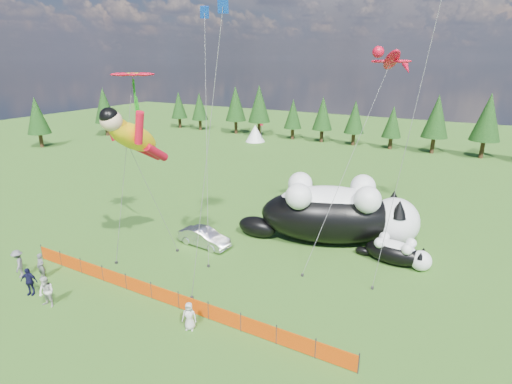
{
  "coord_description": "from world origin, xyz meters",
  "views": [
    {
      "loc": [
        13.89,
        -17.53,
        13.2
      ],
      "look_at": [
        2.01,
        4.0,
        4.95
      ],
      "focal_mm": 28.0,
      "sensor_mm": 36.0,
      "label": 1
    }
  ],
  "objects": [
    {
      "name": "diamond_kite_c",
      "position": [
        2.5,
        -0.37,
        14.62
      ],
      "size": [
        2.11,
        2.01,
        16.25
      ],
      "color": "blue",
      "rests_on": "ground"
    },
    {
      "name": "spectator_c",
      "position": [
        -7.56,
        -6.09,
        0.86
      ],
      "size": [
        1.13,
        0.89,
        1.72
      ],
      "primitive_type": "imported",
      "rotation": [
        0.0,
        0.0,
        0.43
      ],
      "color": "black",
      "rests_on": "ground"
    },
    {
      "name": "festival_tents",
      "position": [
        11.0,
        40.0,
        1.4
      ],
      "size": [
        50.0,
        3.2,
        2.8
      ],
      "primitive_type": null,
      "color": "white",
      "rests_on": "ground"
    },
    {
      "name": "safety_fence",
      "position": [
        0.0,
        -3.0,
        0.5
      ],
      "size": [
        22.06,
        0.06,
        1.1
      ],
      "color": "#262626",
      "rests_on": "ground"
    },
    {
      "name": "diamond_kite_a",
      "position": [
        -2.99,
        5.98,
        15.41
      ],
      "size": [
        3.39,
        5.06,
        17.2
      ],
      "color": "blue",
      "rests_on": "ground"
    },
    {
      "name": "spectator_e",
      "position": [
        2.61,
        -4.11,
        0.77
      ],
      "size": [
        0.88,
        0.74,
        1.53
      ],
      "primitive_type": "imported",
      "rotation": [
        0.0,
        0.0,
        0.39
      ],
      "color": "beige",
      "rests_on": "ground"
    },
    {
      "name": "spectator_d",
      "position": [
        -10.05,
        -5.17,
        0.92
      ],
      "size": [
        1.31,
        1.23,
        1.84
      ],
      "primitive_type": "imported",
      "rotation": [
        0.0,
        0.0,
        -0.68
      ],
      "color": "#59585D",
      "rests_on": "ground"
    },
    {
      "name": "cat_small",
      "position": [
        10.55,
        8.12,
        0.87
      ],
      "size": [
        5.09,
        2.09,
        1.84
      ],
      "rotation": [
        0.0,
        0.0,
        -0.08
      ],
      "color": "black",
      "rests_on": "ground"
    },
    {
      "name": "tree_line",
      "position": [
        0.0,
        45.0,
        4.0
      ],
      "size": [
        90.0,
        4.0,
        8.0
      ],
      "primitive_type": null,
      "color": "black",
      "rests_on": "ground"
    },
    {
      "name": "car",
      "position": [
        -2.39,
        4.09,
        0.67
      ],
      "size": [
        4.14,
        1.69,
        1.33
      ],
      "primitive_type": "imported",
      "rotation": [
        0.0,
        0.0,
        1.5
      ],
      "color": "silver",
      "rests_on": "ground"
    },
    {
      "name": "superhero_kite",
      "position": [
        -4.5,
        0.17,
        8.59
      ],
      "size": [
        5.23,
        5.6,
        11.0
      ],
      "color": "yellow",
      "rests_on": "ground"
    },
    {
      "name": "flower_kite",
      "position": [
        -6.09,
        2.14,
        12.05
      ],
      "size": [
        3.65,
        5.08,
        12.48
      ],
      "color": "red",
      "rests_on": "ground"
    },
    {
      "name": "spectator_a",
      "position": [
        -8.64,
        -4.61,
        0.84
      ],
      "size": [
        0.62,
        0.41,
        1.68
      ],
      "primitive_type": "imported",
      "rotation": [
        0.0,
        0.0,
        0.0
      ],
      "color": "#59585D",
      "rests_on": "ground"
    },
    {
      "name": "gecko_kite",
      "position": [
        7.91,
        13.26,
        13.08
      ],
      "size": [
        4.48,
        12.72,
        16.35
      ],
      "color": "red",
      "rests_on": "ground"
    },
    {
      "name": "spectator_b",
      "position": [
        -5.53,
        -6.37,
        0.92
      ],
      "size": [
        0.96,
        0.65,
        1.83
      ],
      "primitive_type": "imported",
      "rotation": [
        0.0,
        0.0,
        0.14
      ],
      "color": "beige",
      "rests_on": "ground"
    },
    {
      "name": "cat_large",
      "position": [
        5.83,
        9.58,
        2.33
      ],
      "size": [
        13.07,
        8.02,
        4.9
      ],
      "rotation": [
        0.0,
        0.0,
        0.36
      ],
      "color": "black",
      "rests_on": "ground"
    },
    {
      "name": "ground",
      "position": [
        0.0,
        0.0,
        0.0
      ],
      "size": [
        160.0,
        160.0,
        0.0
      ],
      "primitive_type": "plane",
      "color": "#163A0A",
      "rests_on": "ground"
    }
  ]
}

